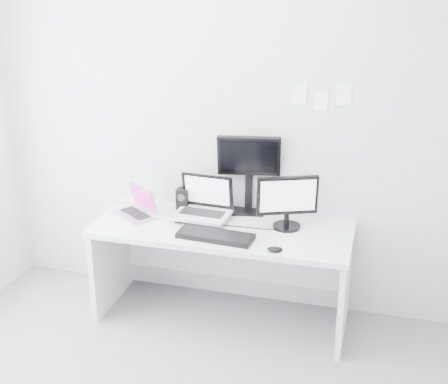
{
  "coord_description": "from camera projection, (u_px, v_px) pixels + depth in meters",
  "views": [
    {
      "loc": [
        1.05,
        -2.57,
        2.51
      ],
      "look_at": [
        0.02,
        1.23,
        1.0
      ],
      "focal_mm": 49.98,
      "sensor_mm": 36.0,
      "label": 1
    }
  ],
  "objects": [
    {
      "name": "speaker",
      "position": [
        183.0,
        200.0,
        4.58
      ],
      "size": [
        0.09,
        0.09,
        0.17
      ],
      "primitive_type": "cube",
      "rotation": [
        0.0,
        0.0,
        0.0
      ],
      "color": "black",
      "rests_on": "desk"
    },
    {
      "name": "wall_note_2",
      "position": [
        344.0,
        95.0,
        4.14
      ],
      "size": [
        0.1,
        0.0,
        0.14
      ],
      "primitive_type": "cube",
      "color": "white",
      "rests_on": "back_wall"
    },
    {
      "name": "desk",
      "position": [
        222.0,
        273.0,
        4.47
      ],
      "size": [
        1.8,
        0.7,
        0.73
      ],
      "primitive_type": "cube",
      "color": "silver",
      "rests_on": "ground"
    },
    {
      "name": "macbook",
      "position": [
        133.0,
        201.0,
        4.47
      ],
      "size": [
        0.39,
        0.37,
        0.23
      ],
      "primitive_type": "cube",
      "rotation": [
        0.0,
        0.0,
        -0.61
      ],
      "color": "#AEAFB3",
      "rests_on": "desk"
    },
    {
      "name": "dell_laptop",
      "position": [
        201.0,
        200.0,
        4.38
      ],
      "size": [
        0.4,
        0.32,
        0.32
      ],
      "primitive_type": "cube",
      "rotation": [
        0.0,
        0.0,
        -0.07
      ],
      "color": "silver",
      "rests_on": "desk"
    },
    {
      "name": "keyboard",
      "position": [
        215.0,
        236.0,
        4.16
      ],
      "size": [
        0.52,
        0.22,
        0.03
      ],
      "primitive_type": "cube",
      "rotation": [
        0.0,
        0.0,
        -0.08
      ],
      "color": "black",
      "rests_on": "desk"
    },
    {
      "name": "rear_monitor",
      "position": [
        249.0,
        173.0,
        4.47
      ],
      "size": [
        0.47,
        0.24,
        0.61
      ],
      "primitive_type": "cube",
      "rotation": [
        0.0,
        0.0,
        0.17
      ],
      "color": "black",
      "rests_on": "desk"
    },
    {
      "name": "wall_note_1",
      "position": [
        321.0,
        101.0,
        4.2
      ],
      "size": [
        0.09,
        0.0,
        0.13
      ],
      "primitive_type": "cube",
      "color": "white",
      "rests_on": "back_wall"
    },
    {
      "name": "samsung_monitor",
      "position": [
        287.0,
        202.0,
        4.26
      ],
      "size": [
        0.46,
        0.34,
        0.39
      ],
      "primitive_type": "cube",
      "rotation": [
        0.0,
        0.0,
        0.38
      ],
      "color": "black",
      "rests_on": "desk"
    },
    {
      "name": "back_wall",
      "position": [
        235.0,
        128.0,
        4.43
      ],
      "size": [
        3.6,
        0.0,
        3.6
      ],
      "primitive_type": "plane",
      "rotation": [
        1.57,
        0.0,
        0.0
      ],
      "color": "#B9BCBE",
      "rests_on": "ground"
    },
    {
      "name": "mouse",
      "position": [
        275.0,
        249.0,
        3.97
      ],
      "size": [
        0.11,
        0.09,
        0.03
      ],
      "primitive_type": "ellipsoid",
      "rotation": [
        0.0,
        0.0,
        0.23
      ],
      "color": "black",
      "rests_on": "desk"
    },
    {
      "name": "wall_note_0",
      "position": [
        299.0,
        94.0,
        4.22
      ],
      "size": [
        0.1,
        0.0,
        0.14
      ],
      "primitive_type": "cube",
      "color": "white",
      "rests_on": "back_wall"
    }
  ]
}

